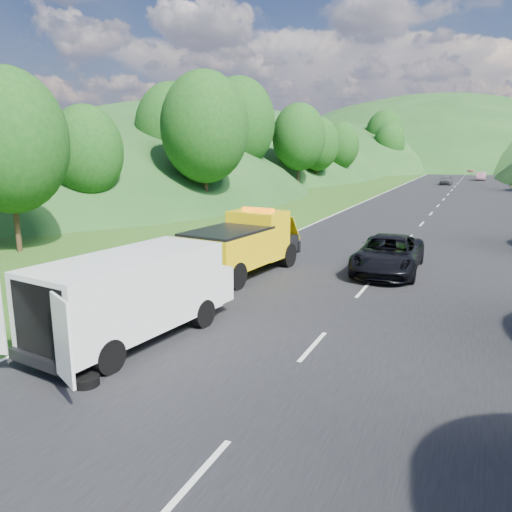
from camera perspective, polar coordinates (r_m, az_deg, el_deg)
The scene contains 16 objects.
ground at distance 16.63m, azimuth -1.20°, elevation -6.26°, with size 320.00×320.00×0.00m, color #38661E.
road_surface at distance 54.55m, azimuth 20.65°, elevation 6.06°, with size 14.00×200.00×0.02m, color black.
tree_line_left at distance 78.73m, azimuth 5.55°, elevation 8.51°, with size 14.00×140.00×14.00m, color #245619, non-canonical shape.
hills_backdrop at distance 148.95m, azimuth 24.93°, elevation 9.26°, with size 201.00×288.60×44.00m, color #2D5B23, non-canonical shape.
tow_truck at distance 21.04m, azimuth -1.39°, elevation 1.46°, with size 2.96×6.50×2.70m.
white_van at distance 14.20m, azimuth -13.72°, elevation -4.02°, with size 3.78×7.21×2.46m.
woman at distance 18.56m, azimuth -7.38°, elevation -4.35°, with size 0.58×0.43×1.60m, color white.
child at distance 18.00m, azimuth -6.74°, elevation -4.87°, with size 0.49×0.38×1.01m, color tan.
worker at distance 13.28m, azimuth -18.41°, elevation -11.90°, with size 1.01×0.58×1.56m, color black.
suitcase at distance 18.44m, azimuth -13.84°, elevation -3.68°, with size 0.40×0.22×0.65m, color #585A44.
spare_tire at distance 12.34m, azimuth -18.81°, elevation -13.86°, with size 0.60×0.60×0.20m, color black.
passing_suv at distance 22.29m, azimuth 14.78°, elevation -1.81°, with size 2.59×5.61×1.56m, color black.
dist_car_a at distance 76.00m, azimuth 20.86°, elevation 7.62°, with size 1.52×3.77×1.28m, color #414145.
dist_car_b at distance 87.60m, azimuth 24.29°, elevation 7.87°, with size 1.39×3.98×1.31m, color #754E5D.
dist_car_c at distance 106.92m, azimuth 23.29°, elevation 8.59°, with size 2.06×5.07×1.47m, color brown.
dist_car_d at distance 118.52m, azimuth 24.38°, elevation 8.78°, with size 1.52×3.77×1.28m, color #3C5E75.
Camera 1 is at (6.91, -14.15, 5.33)m, focal length 35.00 mm.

